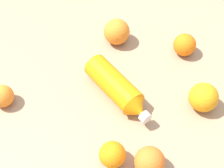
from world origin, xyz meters
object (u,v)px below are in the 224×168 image
(orange_2, at_px, (150,162))
(orange_4, at_px, (117,32))
(water_bottle, at_px, (117,89))
(orange_0, at_px, (3,96))
(orange_3, at_px, (185,45))
(orange_5, at_px, (203,97))
(orange_1, at_px, (112,155))

(orange_2, relative_size, orange_4, 0.90)
(water_bottle, distance_m, orange_0, 0.32)
(orange_3, bearing_deg, orange_5, -18.01)
(orange_1, xyz_separation_m, orange_4, (-0.38, 0.19, 0.01))
(orange_3, relative_size, orange_5, 0.87)
(water_bottle, bearing_deg, orange_2, -18.91)
(water_bottle, distance_m, orange_3, 0.28)
(orange_3, bearing_deg, orange_1, -55.69)
(water_bottle, distance_m, orange_5, 0.24)
(orange_2, distance_m, orange_3, 0.42)
(orange_1, bearing_deg, orange_2, 52.68)
(orange_4, bearing_deg, orange_3, 51.73)
(orange_3, relative_size, orange_4, 0.85)
(orange_0, height_order, orange_4, orange_4)
(orange_2, bearing_deg, orange_0, -141.16)
(orange_5, bearing_deg, orange_2, -64.91)
(orange_2, xyz_separation_m, orange_4, (-0.44, 0.12, 0.00))
(orange_0, height_order, orange_5, orange_5)
(orange_4, height_order, orange_5, orange_4)
(orange_0, distance_m, orange_2, 0.44)
(orange_2, height_order, orange_4, orange_4)
(orange_2, height_order, orange_3, orange_2)
(orange_4, relative_size, orange_5, 1.02)
(orange_0, relative_size, orange_1, 0.94)
(water_bottle, height_order, orange_2, orange_2)
(orange_3, distance_m, orange_5, 0.21)
(orange_1, height_order, orange_3, orange_3)
(orange_4, bearing_deg, orange_0, -76.73)
(water_bottle, xyz_separation_m, orange_3, (-0.07, 0.27, -0.00))
(orange_0, bearing_deg, water_bottle, 69.53)
(orange_0, relative_size, orange_4, 0.75)
(orange_0, bearing_deg, orange_5, 64.42)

